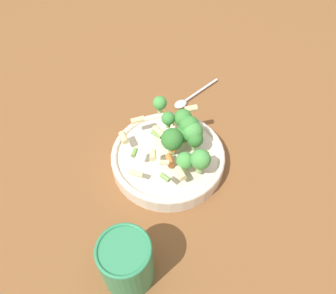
{
  "coord_description": "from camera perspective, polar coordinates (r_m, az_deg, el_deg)",
  "views": [
    {
      "loc": [
        0.36,
        0.22,
        0.58
      ],
      "look_at": [
        0.0,
        0.0,
        0.06
      ],
      "focal_mm": 35.0,
      "sensor_mm": 36.0,
      "label": 1
    }
  ],
  "objects": [
    {
      "name": "cup",
      "position": [
        0.56,
        -7.23,
        -19.24
      ],
      "size": [
        0.09,
        0.09,
        0.11
      ],
      "color": "#2D7F51",
      "rests_on": "ground_plane"
    },
    {
      "name": "bowl",
      "position": [
        0.71,
        0.0,
        -1.8
      ],
      "size": [
        0.24,
        0.24,
        0.04
      ],
      "color": "beige",
      "rests_on": "ground_plane"
    },
    {
      "name": "spoon",
      "position": [
        0.86,
        3.67,
        8.45
      ],
      "size": [
        0.16,
        0.06,
        0.01
      ],
      "rotation": [
        0.0,
        0.0,
        6.03
      ],
      "color": "silver",
      "rests_on": "ground_plane"
    },
    {
      "name": "pasta_salad",
      "position": [
        0.67,
        2.57,
        2.0
      ],
      "size": [
        0.21,
        0.2,
        0.07
      ],
      "color": "#8CB766",
      "rests_on": "bowl"
    },
    {
      "name": "ground_plane",
      "position": [
        0.72,
        0.0,
        -2.8
      ],
      "size": [
        3.0,
        3.0,
        0.0
      ],
      "primitive_type": "plane",
      "color": "brown"
    }
  ]
}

